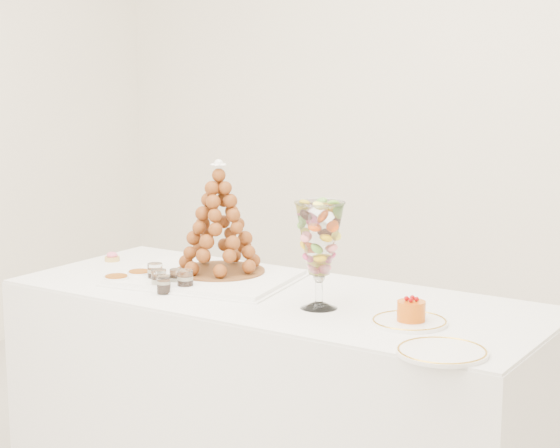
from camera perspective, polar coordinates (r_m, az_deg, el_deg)
The scene contains 15 objects.
buffet_table at distance 3.34m, azimuth -0.26°, elevation -10.29°, with size 1.92×0.79×0.72m.
lace_tray at distance 3.44m, azimuth -4.54°, elevation -3.28°, with size 0.61×0.46×0.02m, color white.
macaron_vase at distance 3.01m, azimuth 2.42°, elevation -0.97°, with size 0.16×0.16×0.35m.
cake_plate at distance 2.90m, azimuth 7.89°, elevation -5.93°, with size 0.23×0.23×0.01m, color white.
spare_plate at distance 2.63m, azimuth 9.84°, elevation -7.69°, with size 0.25×0.25×0.01m, color white.
pink_tart at distance 3.81m, azimuth -10.20°, elevation -2.00°, with size 0.06×0.06×0.04m.
verrine_a at distance 3.41m, azimuth -7.62°, elevation -2.99°, with size 0.05×0.05×0.07m, color white.
verrine_b at distance 3.35m, azimuth -6.34°, elevation -3.28°, with size 0.05×0.05×0.06m, color white.
verrine_c at distance 3.28m, azimuth -5.79°, elevation -3.45°, with size 0.06×0.06×0.08m, color white.
verrine_d at distance 3.31m, azimuth -7.39°, elevation -3.38°, with size 0.05×0.05×0.07m, color white.
verrine_e at distance 3.25m, azimuth -7.10°, elevation -3.69°, with size 0.05×0.05×0.06m, color white.
ramekin_back at distance 3.49m, azimuth -8.57°, elevation -3.11°, with size 0.09×0.09×0.03m, color white.
ramekin_front at distance 3.42m, azimuth -9.94°, elevation -3.40°, with size 0.09×0.09×0.03m, color white.
croquembouche at distance 3.44m, azimuth -3.72°, elevation 0.38°, with size 0.33×0.33×0.42m.
mousse_cake at distance 2.89m, azimuth 8.00°, elevation -5.25°, with size 0.09×0.09×0.08m.
Camera 1 is at (1.78, -2.39, 1.52)m, focal length 60.00 mm.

